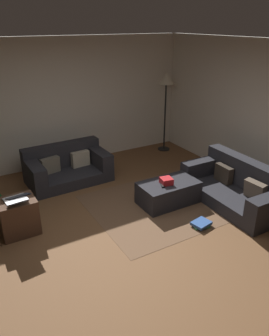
{
  "coord_description": "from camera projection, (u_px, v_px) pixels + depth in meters",
  "views": [
    {
      "loc": [
        -1.77,
        -3.48,
        2.87
      ],
      "look_at": [
        0.61,
        0.61,
        0.75
      ],
      "focal_mm": 35.39,
      "sensor_mm": 36.0,
      "label": 1
    }
  ],
  "objects": [
    {
      "name": "couch_left",
      "position": [
        67.0,
        167.0,
        6.4
      ],
      "size": [
        1.55,
        0.92,
        0.68
      ],
      "rotation": [
        0.0,
        0.0,
        3.17
      ],
      "color": "#26262B",
      "rests_on": "ground_plane"
    },
    {
      "name": "couch_right",
      "position": [
        237.0,
        187.0,
        5.62
      ],
      "size": [
        0.91,
        1.82,
        0.72
      ],
      "rotation": [
        0.0,
        0.0,
        1.55
      ],
      "color": "#26262B",
      "rests_on": "ground_plane"
    },
    {
      "name": "tv_remote",
      "position": [
        162.0,
        185.0,
        5.43
      ],
      "size": [
        0.11,
        0.17,
        0.02
      ],
      "primitive_type": "cube",
      "rotation": [
        0.0,
        0.0,
        -0.42
      ],
      "color": "black",
      "rests_on": "ottoman"
    },
    {
      "name": "ground_plane",
      "position": [
        119.0,
        240.0,
        4.73
      ],
      "size": [
        6.4,
        6.4,
        0.0
      ],
      "primitive_type": "plane",
      "color": "brown"
    },
    {
      "name": "side_table",
      "position": [
        18.0,
        216.0,
        4.79
      ],
      "size": [
        0.52,
        0.44,
        0.54
      ],
      "primitive_type": "cube",
      "color": "#4C3323",
      "rests_on": "ground_plane"
    },
    {
      "name": "area_rug",
      "position": [
        168.0,
        202.0,
        5.69
      ],
      "size": [
        2.6,
        2.0,
        0.01
      ],
      "primitive_type": "cube",
      "color": "brown",
      "rests_on": "ground_plane"
    },
    {
      "name": "gift_box",
      "position": [
        166.0,
        181.0,
        5.47
      ],
      "size": [
        0.21,
        0.21,
        0.1
      ],
      "primitive_type": "cube",
      "rotation": [
        0.0,
        0.0,
        -0.17
      ],
      "color": "red",
      "rests_on": "ottoman"
    },
    {
      "name": "book_stack",
      "position": [
        201.0,
        224.0,
        5.02
      ],
      "size": [
        0.31,
        0.27,
        0.08
      ],
      "color": "#387A47",
      "rests_on": "ground_plane"
    },
    {
      "name": "corner_lamp",
      "position": [
        166.0,
        85.0,
        7.4
      ],
      "size": [
        0.36,
        0.36,
        1.8
      ],
      "color": "black",
      "rests_on": "ground_plane"
    },
    {
      "name": "ottoman",
      "position": [
        168.0,
        193.0,
        5.62
      ],
      "size": [
        1.0,
        0.57,
        0.38
      ],
      "primitive_type": "cube",
      "color": "#26262B",
      "rests_on": "ground_plane"
    },
    {
      "name": "rear_partition",
      "position": [
        45.0,
        105.0,
        6.67
      ],
      "size": [
        6.4,
        0.12,
        2.6
      ],
      "primitive_type": "cube",
      "color": "silver",
      "rests_on": "ground_plane"
    },
    {
      "name": "laptop",
      "position": [
        17.0,
        198.0,
        4.61
      ],
      "size": [
        0.34,
        0.43,
        0.18
      ],
      "color": "silver",
      "rests_on": "side_table"
    }
  ]
}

